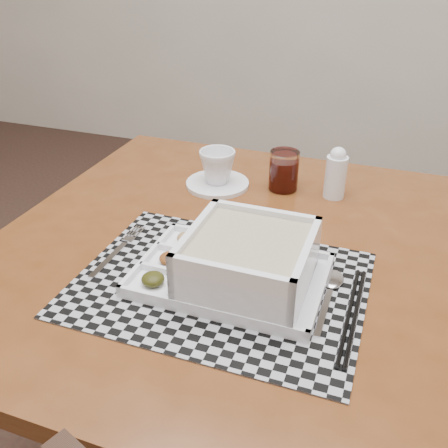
% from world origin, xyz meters
% --- Properties ---
extents(dining_table, '(0.95, 0.95, 0.71)m').
position_xyz_m(dining_table, '(0.34, 0.39, 0.64)').
color(dining_table, '#52280E').
rests_on(dining_table, ground).
extents(placemat, '(0.49, 0.37, 0.00)m').
position_xyz_m(placemat, '(0.35, 0.25, 0.71)').
color(placemat, '#9A9AA1').
rests_on(placemat, dining_table).
extents(serving_tray, '(0.32, 0.22, 0.10)m').
position_xyz_m(serving_tray, '(0.39, 0.26, 0.76)').
color(serving_tray, white).
rests_on(serving_tray, placemat).
extents(fork, '(0.02, 0.19, 0.00)m').
position_xyz_m(fork, '(0.13, 0.29, 0.72)').
color(fork, silver).
rests_on(fork, placemat).
extents(spoon, '(0.04, 0.18, 0.01)m').
position_xyz_m(spoon, '(0.53, 0.31, 0.72)').
color(spoon, silver).
rests_on(spoon, placemat).
extents(chopsticks, '(0.02, 0.24, 0.01)m').
position_xyz_m(chopsticks, '(0.57, 0.24, 0.72)').
color(chopsticks, black).
rests_on(chopsticks, placemat).
extents(saucer, '(0.15, 0.15, 0.01)m').
position_xyz_m(saucer, '(0.21, 0.62, 0.72)').
color(saucer, white).
rests_on(saucer, dining_table).
extents(cup, '(0.10, 0.10, 0.08)m').
position_xyz_m(cup, '(0.21, 0.62, 0.76)').
color(cup, white).
rests_on(cup, saucer).
extents(juice_glass, '(0.07, 0.07, 0.09)m').
position_xyz_m(juice_glass, '(0.36, 0.65, 0.76)').
color(juice_glass, white).
rests_on(juice_glass, dining_table).
extents(creamer_bottle, '(0.05, 0.05, 0.12)m').
position_xyz_m(creamer_bottle, '(0.48, 0.65, 0.77)').
color(creamer_bottle, white).
rests_on(creamer_bottle, dining_table).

